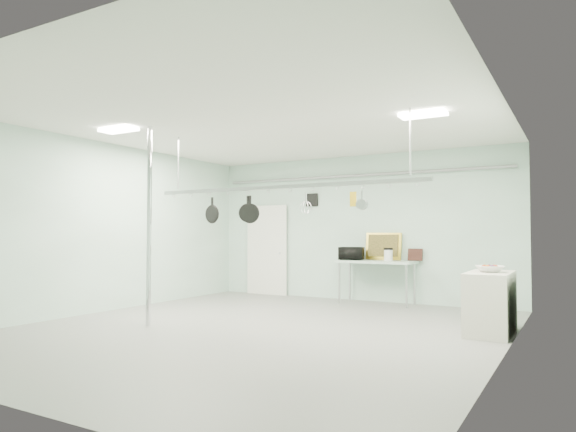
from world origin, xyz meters
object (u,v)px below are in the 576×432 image
Objects in this scene: microwave at (351,254)px; skillet_right at (248,209)px; prep_table at (376,264)px; pot_rack at (279,185)px; skillet_mid at (250,209)px; side_cabinet at (490,303)px; skillet_left at (212,210)px; fruit_bowl at (490,269)px; chrome_pole at (149,225)px; coffee_canister at (388,255)px.

skillet_right reaches higher than microwave.
pot_rack reaches higher than prep_table.
pot_rack is 0.66m from skillet_mid.
side_cabinet is at bearing -40.79° from prep_table.
side_cabinet is at bearing 23.89° from skillet_left.
side_cabinet is 0.50m from fruit_bowl.
chrome_pole is at bearing -118.71° from prep_table.
prep_table is 1.33× the size of side_cabinet.
fruit_bowl is at bearing -44.29° from coffee_canister.
chrome_pole reaches higher than microwave.
prep_table is 3.87m from skillet_left.
pot_rack is 1.38m from skillet_left.
prep_table is 3.60m from skillet_right.
pot_rack is at bearing 25.35° from chrome_pole.
pot_rack is at bearing -159.55° from side_cabinet.
coffee_canister is at bearing 78.83° from pot_rack.
fruit_bowl is at bearing 138.09° from microwave.
skillet_right is at bearing 180.00° from pot_rack.
microwave is (-3.09, 2.16, 0.59)m from side_cabinet.
microwave reaches higher than coffee_canister.
pot_rack is at bearing -160.03° from fruit_bowl.
skillet_left and skillet_right have the same top height.
coffee_canister is at bearing 58.97° from skillet_mid.
chrome_pole is 4.96m from coffee_canister.
pot_rack is at bearing 9.48° from skillet_left.
skillet_left is (-1.19, -3.26, 0.82)m from microwave.
skillet_right is at bearing -106.84° from prep_table.
skillet_right is (1.30, 0.90, 0.27)m from chrome_pole.
coffee_canister reaches higher than side_cabinet.
coffee_canister is 3.21m from fruit_bowl.
chrome_pole reaches higher than coffee_canister.
pot_rack is (-2.95, -1.10, 1.78)m from side_cabinet.
fruit_bowl is 0.93× the size of skillet_right.
pot_rack is at bearing 85.88° from microwave.
pot_rack is 11.15× the size of skillet_mid.
prep_table is at bearing 71.77° from skillet_left.
coffee_canister is (2.55, 4.22, -0.58)m from chrome_pole.
prep_table is at bearing 138.90° from fruit_bowl.
skillet_left is (-1.33, 0.00, -0.36)m from pot_rack.
skillet_right is at bearing 9.48° from skillet_left.
skillet_right is at bearing 75.41° from microwave.
fruit_bowl reaches higher than side_cabinet.
microwave is (-0.14, 3.26, -1.19)m from pot_rack.
pot_rack is at bearing -101.17° from coffee_canister.
skillet_right reaches higher than prep_table.
side_cabinet is 4.64m from skillet_left.
fruit_bowl is 4.51m from skillet_left.
skillet_mid reaches higher than prep_table.
prep_table is 3.72× the size of skillet_mid.
chrome_pole is at bearing -112.71° from skillet_left.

